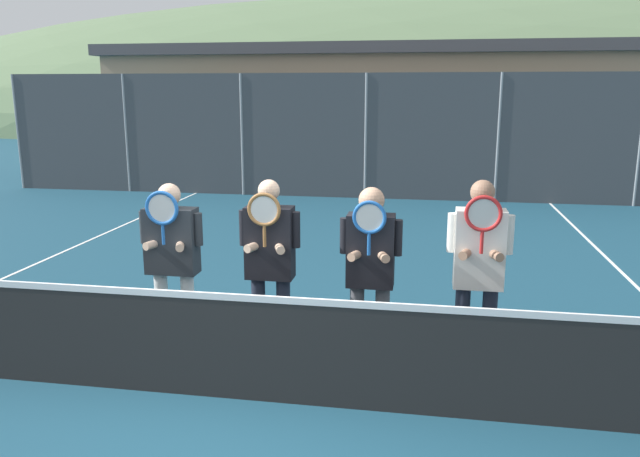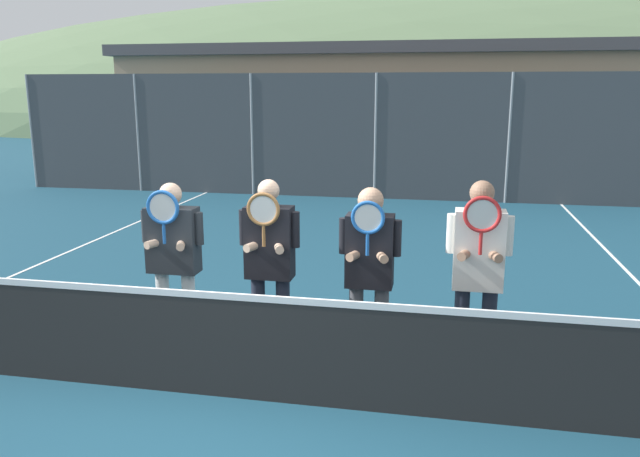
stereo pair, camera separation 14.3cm
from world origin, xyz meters
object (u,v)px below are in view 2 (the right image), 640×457
object	(u,v)px
player_rightmost	(478,267)
player_leftmost	(173,251)
player_center_right	(369,265)
car_left_of_center	(411,151)
car_far_left	(244,145)
car_center	(601,154)
player_center_left	(270,258)

from	to	relation	value
player_rightmost	player_leftmost	bearing A→B (deg)	177.26
player_center_right	car_left_of_center	bearing A→B (deg)	91.46
player_center_right	car_far_left	xyz separation A→B (m)	(-5.19, 12.33, -0.07)
car_far_left	car_left_of_center	world-z (taller)	car_far_left
car_center	player_center_left	bearing A→B (deg)	-114.60
player_leftmost	player_center_right	xyz separation A→B (m)	(1.93, -0.13, 0.01)
car_left_of_center	car_center	xyz separation A→B (m)	(4.93, -0.12, 0.02)
player_rightmost	player_center_left	bearing A→B (deg)	179.02
car_center	player_rightmost	bearing A→B (deg)	-106.88
player_rightmost	car_far_left	distance (m)	13.77
car_center	player_leftmost	bearing A→B (deg)	-118.59
player_rightmost	car_far_left	size ratio (longest dim) A/B	0.40
player_leftmost	car_far_left	size ratio (longest dim) A/B	0.37
player_center_right	car_center	bearing A→B (deg)	69.17
player_center_left	player_rightmost	xyz separation A→B (m)	(1.86, -0.03, 0.03)
player_leftmost	player_rightmost	bearing A→B (deg)	-2.74
player_center_left	car_center	world-z (taller)	player_center_left
player_leftmost	car_left_of_center	world-z (taller)	car_left_of_center
car_far_left	player_center_left	bearing A→B (deg)	-70.91
player_rightmost	car_center	world-z (taller)	player_rightmost
car_center	car_far_left	bearing A→B (deg)	178.90
player_rightmost	car_far_left	xyz separation A→B (m)	(-6.12, 12.33, -0.11)
player_center_right	car_center	xyz separation A→B (m)	(4.62, 12.14, -0.14)
player_rightmost	car_left_of_center	xyz separation A→B (m)	(-1.25, 12.26, -0.19)
player_center_right	player_rightmost	distance (m)	0.93
player_center_left	car_center	xyz separation A→B (m)	(5.55, 12.11, -0.14)
player_center_right	player_rightmost	bearing A→B (deg)	-0.20
player_leftmost	car_far_left	xyz separation A→B (m)	(-3.26, 12.20, -0.06)
player_center_left	player_rightmost	world-z (taller)	player_rightmost
player_rightmost	car_left_of_center	bearing A→B (deg)	95.81
car_left_of_center	player_center_right	bearing A→B (deg)	-88.54
player_leftmost	car_left_of_center	distance (m)	12.24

